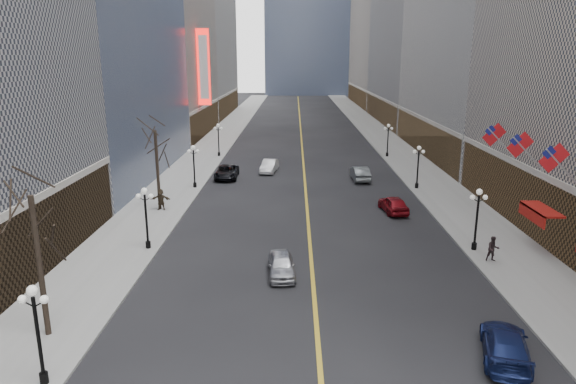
{
  "coord_description": "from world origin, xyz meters",
  "views": [
    {
      "loc": [
        -1.18,
        -4.91,
        13.59
      ],
      "look_at": [
        -1.48,
        18.01,
        7.55
      ],
      "focal_mm": 32.0,
      "sensor_mm": 36.0,
      "label": 1
    }
  ],
  "objects_px": {
    "streetlamp_east_1": "(477,213)",
    "streetlamp_west_3": "(218,136)",
    "car_nb_near": "(281,265)",
    "car_sb_near": "(505,345)",
    "car_sb_mid": "(393,204)",
    "streetlamp_east_2": "(418,162)",
    "car_nb_far": "(227,172)",
    "streetlamp_west_1": "(146,212)",
    "streetlamp_east_3": "(388,137)",
    "streetlamp_west_2": "(194,162)",
    "car_nb_mid": "(269,166)",
    "streetlamp_west_0": "(37,325)",
    "car_sb_far": "(360,173)"
  },
  "relations": [
    {
      "from": "car_nb_far",
      "to": "car_sb_near",
      "type": "height_order",
      "value": "car_nb_far"
    },
    {
      "from": "car_sb_mid",
      "to": "streetlamp_east_1",
      "type": "bearing_deg",
      "value": 105.06
    },
    {
      "from": "streetlamp_east_1",
      "to": "car_sb_mid",
      "type": "height_order",
      "value": "streetlamp_east_1"
    },
    {
      "from": "car_nb_far",
      "to": "car_sb_mid",
      "type": "distance_m",
      "value": 21.32
    },
    {
      "from": "car_sb_near",
      "to": "streetlamp_east_2",
      "type": "bearing_deg",
      "value": -79.75
    },
    {
      "from": "streetlamp_west_0",
      "to": "car_sb_far",
      "type": "relative_size",
      "value": 0.92
    },
    {
      "from": "streetlamp_west_3",
      "to": "car_sb_far",
      "type": "height_order",
      "value": "streetlamp_west_3"
    },
    {
      "from": "streetlamp_west_0",
      "to": "car_sb_far",
      "type": "bearing_deg",
      "value": 64.6
    },
    {
      "from": "car_nb_near",
      "to": "car_nb_mid",
      "type": "bearing_deg",
      "value": 89.52
    },
    {
      "from": "streetlamp_west_3",
      "to": "streetlamp_east_3",
      "type": "bearing_deg",
      "value": 0.0
    },
    {
      "from": "streetlamp_east_1",
      "to": "car_nb_far",
      "type": "relative_size",
      "value": 0.84
    },
    {
      "from": "streetlamp_west_3",
      "to": "car_nb_near",
      "type": "distance_m",
      "value": 41.58
    },
    {
      "from": "streetlamp_east_3",
      "to": "streetlamp_west_2",
      "type": "relative_size",
      "value": 1.0
    },
    {
      "from": "streetlamp_west_0",
      "to": "car_nb_mid",
      "type": "xyz_separation_m",
      "value": [
        7.56,
        42.16,
        -2.14
      ]
    },
    {
      "from": "streetlamp_east_2",
      "to": "car_sb_near",
      "type": "relative_size",
      "value": 0.91
    },
    {
      "from": "car_sb_mid",
      "to": "car_nb_far",
      "type": "bearing_deg",
      "value": -46.06
    },
    {
      "from": "streetlamp_west_1",
      "to": "car_nb_far",
      "type": "xyz_separation_m",
      "value": [
        2.8,
        22.78,
        -2.15
      ]
    },
    {
      "from": "streetlamp_west_0",
      "to": "car_sb_near",
      "type": "bearing_deg",
      "value": 6.46
    },
    {
      "from": "streetlamp_west_1",
      "to": "car_sb_far",
      "type": "height_order",
      "value": "streetlamp_west_1"
    },
    {
      "from": "car_sb_far",
      "to": "streetlamp_east_3",
      "type": "bearing_deg",
      "value": -114.36
    },
    {
      "from": "car_nb_mid",
      "to": "car_sb_far",
      "type": "height_order",
      "value": "car_sb_far"
    },
    {
      "from": "streetlamp_west_2",
      "to": "streetlamp_west_3",
      "type": "bearing_deg",
      "value": 90.0
    },
    {
      "from": "car_nb_near",
      "to": "car_sb_near",
      "type": "relative_size",
      "value": 0.84
    },
    {
      "from": "streetlamp_east_2",
      "to": "car_sb_near",
      "type": "height_order",
      "value": "streetlamp_east_2"
    },
    {
      "from": "streetlamp_west_1",
      "to": "car_sb_near",
      "type": "relative_size",
      "value": 0.91
    },
    {
      "from": "streetlamp_east_3",
      "to": "streetlamp_west_2",
      "type": "height_order",
      "value": "same"
    },
    {
      "from": "streetlamp_east_1",
      "to": "streetlamp_west_3",
      "type": "relative_size",
      "value": 1.0
    },
    {
      "from": "streetlamp_east_1",
      "to": "streetlamp_east_3",
      "type": "height_order",
      "value": "same"
    },
    {
      "from": "streetlamp_east_3",
      "to": "car_nb_mid",
      "type": "distance_m",
      "value": 18.94
    },
    {
      "from": "car_sb_far",
      "to": "streetlamp_west_0",
      "type": "bearing_deg",
      "value": 61.89
    },
    {
      "from": "streetlamp_west_1",
      "to": "car_nb_far",
      "type": "relative_size",
      "value": 0.84
    },
    {
      "from": "streetlamp_west_1",
      "to": "car_nb_near",
      "type": "height_order",
      "value": "streetlamp_west_1"
    },
    {
      "from": "streetlamp_east_1",
      "to": "streetlamp_west_0",
      "type": "relative_size",
      "value": 1.0
    },
    {
      "from": "car_sb_mid",
      "to": "car_nb_mid",
      "type": "bearing_deg",
      "value": -61.96
    },
    {
      "from": "streetlamp_east_2",
      "to": "streetlamp_west_1",
      "type": "relative_size",
      "value": 1.0
    },
    {
      "from": "streetlamp_west_2",
      "to": "car_nb_mid",
      "type": "height_order",
      "value": "streetlamp_west_2"
    },
    {
      "from": "car_nb_mid",
      "to": "car_sb_mid",
      "type": "relative_size",
      "value": 1.02
    },
    {
      "from": "streetlamp_east_3",
      "to": "streetlamp_west_0",
      "type": "xyz_separation_m",
      "value": [
        -23.6,
        -52.0,
        0.0
      ]
    },
    {
      "from": "streetlamp_west_1",
      "to": "car_sb_near",
      "type": "height_order",
      "value": "streetlamp_west_1"
    },
    {
      "from": "car_sb_near",
      "to": "car_sb_mid",
      "type": "height_order",
      "value": "car_sb_mid"
    },
    {
      "from": "streetlamp_west_2",
      "to": "car_nb_far",
      "type": "relative_size",
      "value": 0.84
    },
    {
      "from": "streetlamp_west_3",
      "to": "car_sb_mid",
      "type": "relative_size",
      "value": 1.0
    },
    {
      "from": "streetlamp_east_3",
      "to": "car_nb_far",
      "type": "xyz_separation_m",
      "value": [
        -20.8,
        -13.22,
        -2.15
      ]
    },
    {
      "from": "streetlamp_east_3",
      "to": "car_nb_near",
      "type": "bearing_deg",
      "value": -108.88
    },
    {
      "from": "streetlamp_east_3",
      "to": "streetlamp_west_1",
      "type": "bearing_deg",
      "value": -123.25
    },
    {
      "from": "streetlamp_east_1",
      "to": "streetlamp_west_0",
      "type": "bearing_deg",
      "value": -145.86
    },
    {
      "from": "streetlamp_east_1",
      "to": "streetlamp_west_3",
      "type": "distance_m",
      "value": 43.05
    },
    {
      "from": "car_nb_near",
      "to": "car_sb_mid",
      "type": "height_order",
      "value": "car_sb_mid"
    },
    {
      "from": "streetlamp_east_2",
      "to": "car_nb_far",
      "type": "distance_m",
      "value": 21.45
    },
    {
      "from": "streetlamp_east_3",
      "to": "car_sb_far",
      "type": "distance_m",
      "value": 15.17
    }
  ]
}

